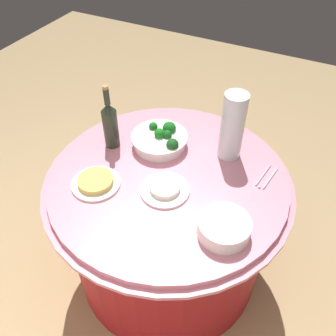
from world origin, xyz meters
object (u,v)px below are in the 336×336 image
(food_plate_rice, at_px, (165,189))
(broccoli_bowl, at_px, (161,139))
(wine_bottle, at_px, (110,124))
(label_placard_front, at_px, (235,131))
(serving_tongs, at_px, (266,178))
(decorative_fruit_vase, at_px, (232,128))
(plate_stack, at_px, (224,227))
(food_plate_noodles, at_px, (96,182))

(food_plate_rice, bearing_deg, broccoli_bowl, -59.38)
(broccoli_bowl, bearing_deg, wine_bottle, 25.05)
(broccoli_bowl, xyz_separation_m, label_placard_front, (-0.30, -0.24, -0.01))
(broccoli_bowl, height_order, food_plate_rice, broccoli_bowl)
(serving_tongs, bearing_deg, broccoli_bowl, 0.80)
(serving_tongs, xyz_separation_m, food_plate_rice, (0.38, 0.28, 0.01))
(decorative_fruit_vase, relative_size, serving_tongs, 2.03)
(plate_stack, bearing_deg, serving_tongs, -100.38)
(food_plate_rice, bearing_deg, wine_bottle, -23.75)
(plate_stack, distance_m, label_placard_front, 0.63)
(wine_bottle, bearing_deg, food_plate_noodles, 107.54)
(serving_tongs, bearing_deg, decorative_fruit_vase, -20.26)
(plate_stack, xyz_separation_m, label_placard_front, (0.16, -0.60, -0.00))
(wine_bottle, relative_size, serving_tongs, 2.00)
(wine_bottle, bearing_deg, serving_tongs, -171.73)
(plate_stack, distance_m, food_plate_rice, 0.33)
(plate_stack, bearing_deg, food_plate_rice, -17.78)
(label_placard_front, bearing_deg, wine_bottle, 32.87)
(plate_stack, relative_size, food_plate_rice, 0.95)
(decorative_fruit_vase, relative_size, label_placard_front, 6.18)
(label_placard_front, bearing_deg, food_plate_rice, 74.00)
(decorative_fruit_vase, bearing_deg, plate_stack, 107.33)
(plate_stack, distance_m, wine_bottle, 0.74)
(plate_stack, distance_m, serving_tongs, 0.38)
(serving_tongs, height_order, food_plate_rice, food_plate_rice)
(broccoli_bowl, bearing_deg, food_plate_noodles, 70.24)
(food_plate_noodles, xyz_separation_m, label_placard_front, (-0.44, -0.61, 0.02))
(serving_tongs, distance_m, food_plate_rice, 0.47)
(food_plate_noodles, bearing_deg, food_plate_rice, -160.54)
(food_plate_noodles, bearing_deg, plate_stack, -179.57)
(label_placard_front, bearing_deg, broccoli_bowl, 37.79)
(serving_tongs, bearing_deg, plate_stack, 79.62)
(plate_stack, xyz_separation_m, decorative_fruit_vase, (0.14, -0.45, 0.13))
(serving_tongs, relative_size, label_placard_front, 3.05)
(wine_bottle, bearing_deg, label_placard_front, -147.13)
(plate_stack, height_order, wine_bottle, wine_bottle)
(plate_stack, height_order, label_placard_front, plate_stack)
(wine_bottle, bearing_deg, decorative_fruit_vase, -161.05)
(decorative_fruit_vase, bearing_deg, food_plate_noodles, 44.82)
(wine_bottle, relative_size, food_plate_rice, 1.53)
(plate_stack, bearing_deg, wine_bottle, -21.13)
(food_plate_noodles, distance_m, label_placard_front, 0.75)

